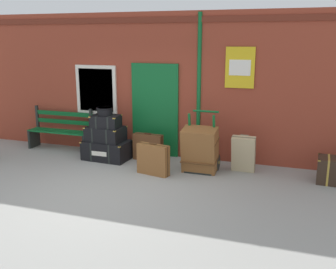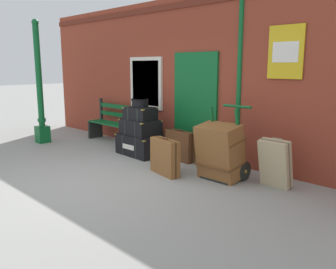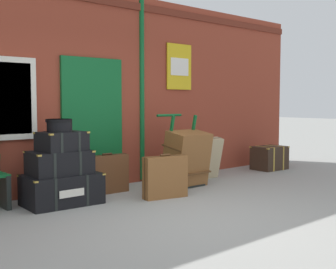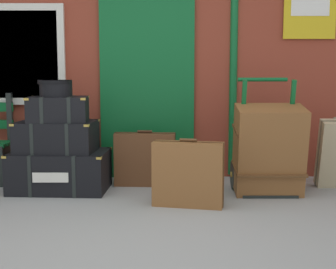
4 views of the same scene
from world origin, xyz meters
name	(u,v)px [view 2 (image 2 of 4)]	position (x,y,z in m)	size (l,w,h in m)	color
ground_plane	(91,182)	(0.00, 0.00, 0.00)	(60.00, 60.00, 0.00)	gray
brick_facade	(197,78)	(-0.01, 2.60, 1.60)	(10.40, 0.35, 3.20)	brown
lamp_post	(40,97)	(-3.43, 0.86, 1.09)	(0.28, 0.28, 2.89)	#0F5B28
platform_bench	(115,124)	(-2.26, 2.16, 0.44)	(1.60, 0.43, 1.01)	#0F5B28
steamer_trunk_base	(141,145)	(-0.82, 1.77, 0.21)	(1.05, 0.71, 0.43)	black
steamer_trunk_middle	(140,127)	(-0.84, 1.77, 0.58)	(0.85, 0.60, 0.33)	black
steamer_trunk_top	(140,114)	(-0.81, 1.75, 0.87)	(0.64, 0.49, 0.27)	black
round_hatbox	(140,102)	(-0.84, 1.77, 1.10)	(0.35, 0.35, 0.17)	black
porters_trolley	(226,161)	(1.36, 1.76, 0.27)	(0.71, 0.62, 1.19)	black
large_brown_trunk	(220,152)	(1.36, 1.58, 0.47)	(0.70, 0.57, 0.94)	brown
suitcase_charcoal	(165,157)	(0.52, 1.15, 0.31)	(0.69, 0.32, 0.65)	brown
suitcase_brown	(275,163)	(2.19, 1.87, 0.38)	(0.48, 0.34, 0.77)	tan
suitcase_umber	(180,146)	(0.07, 2.00, 0.29)	(0.68, 0.22, 0.62)	brown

